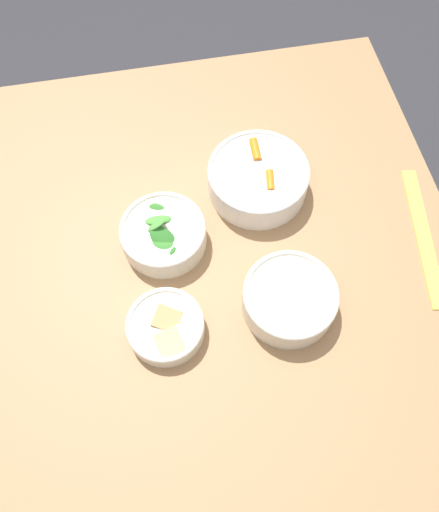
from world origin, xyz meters
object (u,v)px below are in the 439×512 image
(bowl_beans_hotdog, at_px, (289,299))
(ruler, at_px, (423,236))
(bowl_carrots, at_px, (258,178))
(bowl_greens, at_px, (163,234))
(bowl_cookies, at_px, (165,327))

(bowl_beans_hotdog, bearing_deg, ruler, 106.86)
(bowl_carrots, distance_m, ruler, 0.34)
(bowl_greens, xyz_separation_m, bowl_cookies, (0.18, -0.02, -0.01))
(bowl_carrots, relative_size, bowl_beans_hotdog, 1.19)
(bowl_carrots, xyz_separation_m, ruler, (0.17, 0.29, -0.03))
(bowl_beans_hotdog, relative_size, ruler, 0.55)
(ruler, bearing_deg, bowl_beans_hotdog, -73.14)
(bowl_beans_hotdog, bearing_deg, bowl_carrots, 179.65)
(bowl_carrots, height_order, ruler, bowl_carrots)
(bowl_carrots, height_order, bowl_beans_hotdog, bowl_carrots)
(bowl_carrots, bearing_deg, bowl_greens, -66.62)
(bowl_beans_hotdog, xyz_separation_m, ruler, (-0.09, 0.29, -0.03))
(bowl_carrots, xyz_separation_m, bowl_greens, (0.09, -0.20, -0.00))
(bowl_greens, relative_size, bowl_beans_hotdog, 0.97)
(bowl_carrots, relative_size, bowl_cookies, 1.43)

